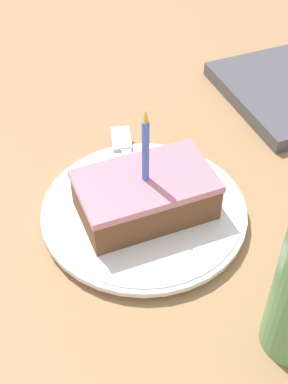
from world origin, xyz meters
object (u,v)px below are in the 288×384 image
(cake_slice, at_px, (145,194))
(marble_board, at_px, (287,92))
(plate, at_px, (144,212))
(fork, at_px, (128,162))

(cake_slice, distance_m, marble_board, 0.31)
(cake_slice, bearing_deg, plate, -1.80)
(fork, bearing_deg, marble_board, -76.33)
(marble_board, bearing_deg, fork, 103.67)
(cake_slice, relative_size, marble_board, 0.70)
(cake_slice, relative_size, fork, 0.87)
(cake_slice, height_order, fork, cake_slice)
(plate, relative_size, marble_board, 1.12)
(cake_slice, bearing_deg, fork, -6.99)
(fork, bearing_deg, plate, 172.70)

